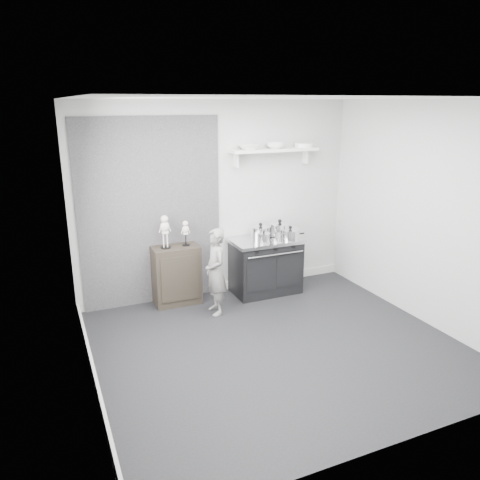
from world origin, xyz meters
name	(u,v)px	position (x,y,z in m)	size (l,w,h in m)	color
ground	(276,346)	(0.00, 0.00, 0.00)	(4.00, 4.00, 0.00)	black
room_shell	(266,203)	(-0.09, 0.15, 1.64)	(4.02, 3.62, 2.71)	#B9B9B7
wall_shelf	(274,151)	(0.80, 1.68, 2.01)	(1.30, 0.26, 0.24)	white
stove	(266,265)	(0.60, 1.48, 0.40)	(1.00, 0.62, 0.80)	black
side_cabinet	(176,275)	(-0.69, 1.61, 0.40)	(0.62, 0.36, 0.81)	black
child	(216,272)	(-0.31, 1.10, 0.57)	(0.42, 0.27, 1.14)	slate
pot_back_left	(261,232)	(0.57, 1.60, 0.88)	(0.38, 0.29, 0.21)	silver
pot_back_right	(280,229)	(0.86, 1.56, 0.89)	(0.41, 0.32, 0.24)	silver
pot_front_right	(290,234)	(0.90, 1.32, 0.88)	(0.37, 0.28, 0.20)	silver
pot_front_center	(264,238)	(0.49, 1.34, 0.87)	(0.27, 0.18, 0.16)	silver
skeleton_full	(165,229)	(-0.82, 1.61, 1.06)	(0.14, 0.09, 0.51)	silver
skeleton_torso	(186,231)	(-0.54, 1.61, 1.00)	(0.11, 0.07, 0.39)	silver
bowl_large	(249,147)	(0.41, 1.67, 2.07)	(0.27, 0.27, 0.07)	white
bowl_small	(276,146)	(0.82, 1.67, 2.08)	(0.26, 0.26, 0.08)	white
plate_stack	(304,145)	(1.27, 1.67, 2.07)	(0.26, 0.26, 0.06)	white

